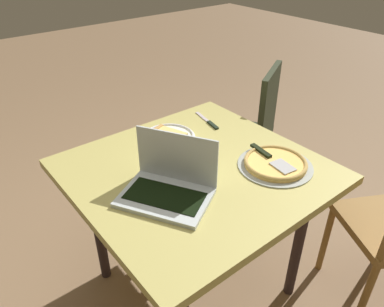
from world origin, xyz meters
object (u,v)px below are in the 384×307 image
at_px(pizza_plate, 168,136).
at_px(chair_far, 249,127).
at_px(table_knife, 209,122).
at_px(laptop, 169,184).
at_px(pizza_tray, 275,163).
at_px(dining_table, 196,182).

distance_m(pizza_plate, chair_far, 0.81).
xyz_separation_m(pizza_plate, chair_far, (-0.14, 0.76, -0.26)).
relative_size(pizza_plate, table_knife, 1.17).
relative_size(laptop, pizza_tray, 1.26).
relative_size(dining_table, pizza_plate, 3.92).
bearing_deg(laptop, dining_table, 110.57).
bearing_deg(chair_far, laptop, -63.61).
xyz_separation_m(dining_table, pizza_tray, (0.21, 0.28, 0.10)).
bearing_deg(pizza_tray, chair_far, 140.25).
bearing_deg(chair_far, table_knife, -74.57).
height_order(pizza_plate, table_knife, pizza_plate).
height_order(dining_table, chair_far, chair_far).
xyz_separation_m(dining_table, laptop, (0.08, -0.20, 0.13)).
bearing_deg(table_knife, laptop, -55.17).
distance_m(laptop, chair_far, 1.17).
distance_m(dining_table, pizza_plate, 0.31).
xyz_separation_m(pizza_plate, table_knife, (-0.01, 0.27, -0.01)).
height_order(pizza_plate, chair_far, chair_far).
bearing_deg(laptop, chair_far, 116.39).
height_order(laptop, pizza_plate, laptop).
relative_size(dining_table, laptop, 2.47).
height_order(table_knife, chair_far, chair_far).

